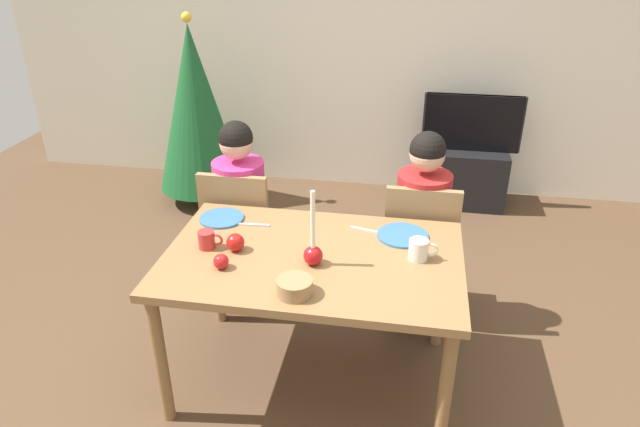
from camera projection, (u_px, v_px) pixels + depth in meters
name	position (u px, v px, depth m)	size (l,w,h in m)	color
ground_plane	(314.00, 376.00, 3.01)	(7.68, 7.68, 0.00)	brown
back_wall	(369.00, 38.00, 4.70)	(6.40, 0.10, 2.60)	beige
dining_table	(313.00, 270.00, 2.70)	(1.40, 0.90, 0.75)	olive
chair_left	(240.00, 229.00, 3.39)	(0.40, 0.40, 0.90)	#99754C
chair_right	(419.00, 244.00, 3.23)	(0.40, 0.40, 0.90)	#99754C
person_left_child	(241.00, 218.00, 3.39)	(0.30, 0.30, 1.17)	#33384C
person_right_child	(420.00, 233.00, 3.23)	(0.30, 0.30, 1.17)	#33384C
tv_stand	(466.00, 177.00, 4.78)	(0.64, 0.40, 0.48)	black
tv	(472.00, 123.00, 4.57)	(0.79, 0.05, 0.46)	black
christmas_tree	(196.00, 109.00, 4.58)	(0.70, 0.70, 1.56)	brown
candle_centerpiece	(313.00, 250.00, 2.56)	(0.09, 0.09, 0.37)	red
plate_left	(222.00, 218.00, 2.99)	(0.23, 0.23, 0.01)	teal
plate_right	(403.00, 235.00, 2.82)	(0.25, 0.25, 0.01)	teal
mug_left	(207.00, 240.00, 2.71)	(0.12, 0.08, 0.09)	#B72D2D
mug_right	(419.00, 250.00, 2.61)	(0.14, 0.09, 0.10)	silver
fork_left	(253.00, 225.00, 2.93)	(0.18, 0.01, 0.01)	silver
fork_right	(367.00, 230.00, 2.87)	(0.18, 0.01, 0.01)	silver
bowl_walnuts	(295.00, 287.00, 2.37)	(0.15, 0.15, 0.07)	#99754C
apple_near_candle	(221.00, 261.00, 2.55)	(0.07, 0.07, 0.07)	red
apple_by_left_plate	(235.00, 242.00, 2.69)	(0.09, 0.09, 0.09)	red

